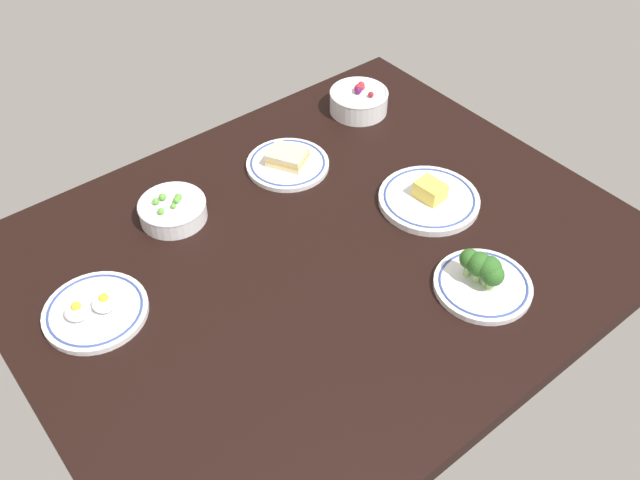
{
  "coord_description": "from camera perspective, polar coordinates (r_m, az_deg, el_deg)",
  "views": [
    {
      "loc": [
        -64.18,
        -80.11,
        106.26
      ],
      "look_at": [
        0.0,
        0.0,
        6.0
      ],
      "focal_mm": 38.97,
      "sensor_mm": 36.0,
      "label": 1
    }
  ],
  "objects": [
    {
      "name": "plate_broccoli",
      "position": [
        1.39,
        13.24,
        -3.06
      ],
      "size": [
        19.36,
        19.36,
        8.22
      ],
      "color": "silver",
      "rests_on": "dining_table"
    },
    {
      "name": "bowl_peas",
      "position": [
        1.53,
        -12.01,
        2.46
      ],
      "size": [
        14.72,
        14.72,
        5.61
      ],
      "color": "silver",
      "rests_on": "dining_table"
    },
    {
      "name": "dining_table",
      "position": [
        1.46,
        0.0,
        -1.12
      ],
      "size": [
        124.31,
        100.31,
        4.0
      ],
      "primitive_type": "cube",
      "color": "black",
      "rests_on": "ground"
    },
    {
      "name": "plate_cheese",
      "position": [
        1.56,
        8.95,
        3.4
      ],
      "size": [
        22.5,
        22.5,
        5.36
      ],
      "color": "silver",
      "rests_on": "dining_table"
    },
    {
      "name": "bowl_berries",
      "position": [
        1.83,
        3.2,
        11.37
      ],
      "size": [
        15.12,
        15.12,
        7.38
      ],
      "color": "silver",
      "rests_on": "dining_table"
    },
    {
      "name": "plate_sandwich",
      "position": [
        1.65,
        -2.67,
        6.4
      ],
      "size": [
        19.56,
        19.56,
        4.36
      ],
      "color": "silver",
      "rests_on": "dining_table"
    },
    {
      "name": "plate_eggs",
      "position": [
        1.39,
        -18.0,
        -5.51
      ],
      "size": [
        19.86,
        19.86,
        4.81
      ],
      "color": "silver",
      "rests_on": "dining_table"
    }
  ]
}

